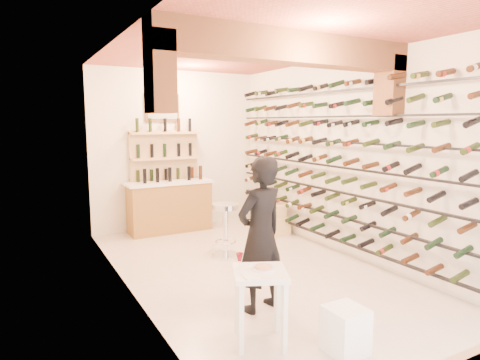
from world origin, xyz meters
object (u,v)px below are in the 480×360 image
(wine_rack, at_px, (332,161))
(crate_lower, at_px, (273,226))
(back_counter, at_px, (170,205))
(person, at_px, (261,234))
(tasting_table, at_px, (260,284))
(chrome_barstool, at_px, (226,226))
(white_stool, at_px, (345,330))

(wine_rack, bearing_deg, crate_lower, 97.01)
(back_counter, relative_size, person, 0.95)
(tasting_table, bearing_deg, chrome_barstool, 95.05)
(back_counter, relative_size, tasting_table, 1.90)
(tasting_table, height_order, crate_lower, tasting_table)
(back_counter, relative_size, crate_lower, 3.03)
(person, relative_size, crate_lower, 3.19)
(wine_rack, xyz_separation_m, crate_lower, (-0.18, 1.43, -1.38))
(tasting_table, height_order, person, person)
(chrome_barstool, bearing_deg, white_stool, -95.41)
(white_stool, relative_size, crate_lower, 0.78)
(back_counter, height_order, chrome_barstool, back_counter)
(back_counter, distance_m, person, 3.87)
(wine_rack, distance_m, chrome_barstool, 2.02)
(wine_rack, bearing_deg, chrome_barstool, 155.88)
(wine_rack, bearing_deg, person, -150.19)
(wine_rack, relative_size, crate_lower, 10.17)
(back_counter, bearing_deg, wine_rack, -55.34)
(crate_lower, bearing_deg, person, -126.05)
(back_counter, xyz_separation_m, tasting_table, (-0.65, -4.47, 0.07))
(white_stool, distance_m, crate_lower, 4.15)
(tasting_table, bearing_deg, crate_lower, 79.49)
(wine_rack, xyz_separation_m, person, (-2.09, -1.20, -0.65))
(chrome_barstool, bearing_deg, wine_rack, -24.12)
(white_stool, xyz_separation_m, person, (-0.22, 1.17, 0.67))
(white_stool, distance_m, person, 1.37)
(back_counter, xyz_separation_m, person, (-0.26, -3.84, 0.36))
(back_counter, xyz_separation_m, chrome_barstool, (0.26, -1.94, -0.03))
(back_counter, height_order, crate_lower, back_counter)
(person, bearing_deg, white_stool, 87.39)
(back_counter, xyz_separation_m, white_stool, (-0.03, -5.01, -0.31))
(back_counter, distance_m, chrome_barstool, 1.96)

